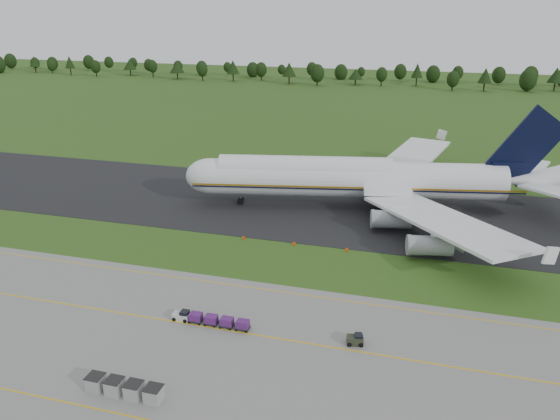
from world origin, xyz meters
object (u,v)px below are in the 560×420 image
(baggage_train, at_px, (209,320))
(uld_row, at_px, (124,388))
(utility_cart, at_px, (355,340))
(edge_markers, at_px, (294,244))
(aircraft, at_px, (362,178))

(baggage_train, bearing_deg, uld_row, -102.19)
(utility_cart, height_order, edge_markers, utility_cart)
(uld_row, relative_size, edge_markers, 0.46)
(uld_row, xyz_separation_m, edge_markers, (7.93, 44.39, -0.71))
(aircraft, bearing_deg, edge_markers, -110.62)
(aircraft, bearing_deg, utility_cart, -82.83)
(aircraft, distance_m, edge_markers, 25.62)
(aircraft, height_order, uld_row, aircraft)
(aircraft, distance_m, baggage_train, 53.70)
(baggage_train, distance_m, edge_markers, 28.81)
(uld_row, bearing_deg, edge_markers, 79.87)
(utility_cart, relative_size, edge_markers, 0.12)
(baggage_train, distance_m, uld_row, 16.31)
(aircraft, xyz_separation_m, utility_cart, (6.42, -51.00, -5.78))
(uld_row, bearing_deg, baggage_train, 77.81)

